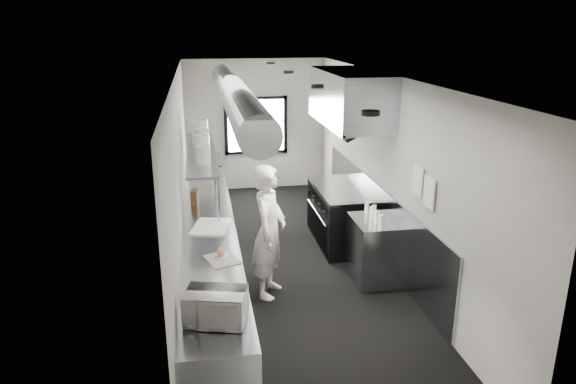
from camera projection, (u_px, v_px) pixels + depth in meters
name	position (u px, v px, depth m)	size (l,w,h in m)	color
floor	(287.00, 264.00, 7.99)	(3.00, 8.00, 0.01)	black
ceiling	(287.00, 76.00, 7.14)	(3.00, 8.00, 0.01)	beige
wall_back	(256.00, 125.00, 11.32)	(3.00, 0.02, 2.80)	#B0AFA7
wall_front	(379.00, 324.00, 3.81)	(3.00, 0.02, 2.80)	#B0AFA7
wall_left	(181.00, 180.00, 7.33)	(0.02, 8.00, 2.80)	#B0AFA7
wall_right	(386.00, 171.00, 7.81)	(0.02, 8.00, 2.80)	#B0AFA7
wall_cladding	(376.00, 217.00, 8.34)	(0.03, 5.50, 1.10)	#9A9DA8
hvac_duct	(233.00, 92.00, 7.48)	(0.40, 0.40, 6.40)	gray
service_window	(256.00, 126.00, 11.29)	(1.36, 0.05, 1.25)	white
exhaust_hood	(349.00, 98.00, 8.10)	(0.81, 2.20, 0.88)	#9A9DA8
prep_counter	(210.00, 256.00, 7.20)	(0.70, 6.00, 0.90)	#9A9DA8
pass_shelf	(202.00, 153.00, 8.27)	(0.45, 3.00, 0.68)	#9A9DA8
range	(342.00, 215.00, 8.67)	(0.88, 1.60, 0.94)	black
bottle_station	(376.00, 250.00, 7.38)	(0.65, 0.80, 0.90)	#9A9DA8
far_work_table	(205.00, 181.00, 10.68)	(0.70, 1.20, 0.90)	#9A9DA8
notice_sheet_a	(418.00, 180.00, 6.62)	(0.02, 0.28, 0.38)	white
notice_sheet_b	(429.00, 193.00, 6.30)	(0.02, 0.28, 0.38)	white
line_cook	(269.00, 231.00, 6.86)	(0.65, 0.43, 1.79)	white
microwave	(216.00, 307.00, 4.73)	(0.50, 0.38, 0.30)	silver
deli_tub_a	(198.00, 292.00, 5.22)	(0.12, 0.12, 0.09)	#A7AEA0
deli_tub_b	(195.00, 289.00, 5.26)	(0.13, 0.13, 0.10)	#A7AEA0
newspaper	(222.00, 259.00, 6.03)	(0.33, 0.41, 0.01)	silver
small_plate	(221.00, 256.00, 6.09)	(0.18, 0.18, 0.02)	silver
pastry	(221.00, 252.00, 6.08)	(0.10, 0.10, 0.10)	tan
cutting_board	(211.00, 226.00, 6.99)	(0.46, 0.61, 0.02)	white
knife_block	(195.00, 197.00, 7.86)	(0.09, 0.20, 0.22)	brown
plate_stack_a	(203.00, 155.00, 7.51)	(0.21, 0.21, 0.25)	silver
plate_stack_b	(202.00, 144.00, 8.08)	(0.23, 0.23, 0.29)	silver
plate_stack_c	(202.00, 139.00, 8.33)	(0.23, 0.23, 0.33)	silver
plate_stack_d	(200.00, 131.00, 8.79)	(0.26, 0.26, 0.40)	silver
squeeze_bottle_a	(381.00, 222.00, 6.92)	(0.07, 0.07, 0.20)	white
squeeze_bottle_b	(376.00, 217.00, 7.10)	(0.06, 0.06, 0.18)	white
squeeze_bottle_c	(372.00, 213.00, 7.25)	(0.06, 0.06, 0.18)	white
squeeze_bottle_d	(374.00, 211.00, 7.33)	(0.06, 0.06, 0.17)	white
squeeze_bottle_e	(367.00, 207.00, 7.51)	(0.06, 0.06, 0.17)	white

